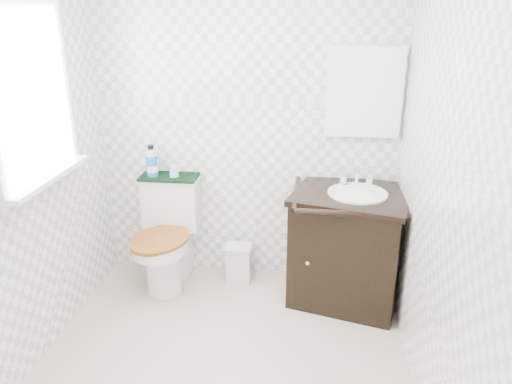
% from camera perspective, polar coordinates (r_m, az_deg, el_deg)
% --- Properties ---
extents(floor, '(2.40, 2.40, 0.00)m').
position_cam_1_polar(floor, '(3.11, -4.12, -19.82)').
color(floor, '#C1B29B').
rests_on(floor, ground).
extents(wall_back, '(2.40, 0.00, 2.40)m').
position_cam_1_polar(wall_back, '(3.64, -1.06, 7.73)').
color(wall_back, white).
rests_on(wall_back, ground).
extents(wall_front, '(2.40, 0.00, 2.40)m').
position_cam_1_polar(wall_front, '(1.47, -14.40, -13.98)').
color(wall_front, white).
rests_on(wall_front, ground).
extents(wall_left, '(0.00, 2.40, 2.40)m').
position_cam_1_polar(wall_left, '(2.93, -26.46, 2.24)').
color(wall_left, white).
rests_on(wall_left, ground).
extents(wall_right, '(0.00, 2.40, 2.40)m').
position_cam_1_polar(wall_right, '(2.53, 20.40, 0.47)').
color(wall_right, white).
rests_on(wall_right, ground).
extents(window, '(0.02, 0.70, 0.90)m').
position_cam_1_polar(window, '(3.04, -24.55, 10.01)').
color(window, white).
rests_on(window, wall_left).
extents(mirror, '(0.50, 0.02, 0.60)m').
position_cam_1_polar(mirror, '(3.55, 12.25, 11.05)').
color(mirror, silver).
rests_on(mirror, wall_back).
extents(toilet, '(0.47, 0.67, 0.80)m').
position_cam_1_polar(toilet, '(3.83, -9.99, -5.39)').
color(toilet, white).
rests_on(toilet, floor).
extents(vanity, '(0.91, 0.83, 0.92)m').
position_cam_1_polar(vanity, '(3.60, 10.61, -5.80)').
color(vanity, black).
rests_on(vanity, floor).
extents(trash_bin, '(0.20, 0.16, 0.29)m').
position_cam_1_polar(trash_bin, '(3.88, -2.01, -8.06)').
color(trash_bin, silver).
rests_on(trash_bin, floor).
extents(towel, '(0.43, 0.22, 0.02)m').
position_cam_1_polar(towel, '(3.76, -9.90, 1.72)').
color(towel, black).
rests_on(towel, toilet).
extents(mouthwash_bottle, '(0.08, 0.08, 0.24)m').
position_cam_1_polar(mouthwash_bottle, '(3.75, -11.82, 3.40)').
color(mouthwash_bottle, blue).
rests_on(mouthwash_bottle, towel).
extents(cup, '(0.07, 0.07, 0.09)m').
position_cam_1_polar(cup, '(3.72, -9.36, 2.39)').
color(cup, '#93CCF2').
rests_on(cup, towel).
extents(soap_bar, '(0.07, 0.05, 0.02)m').
position_cam_1_polar(soap_bar, '(3.55, 10.17, 0.85)').
color(soap_bar, '#197B77').
rests_on(soap_bar, vanity).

